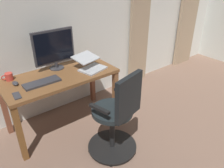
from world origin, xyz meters
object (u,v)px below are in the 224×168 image
computer_monitor (54,48)px  mug_coffee (9,77)px  laptop (90,65)px  desk (60,82)px  computer_mouse (15,83)px  computer_keyboard (42,83)px  cell_phone_face_up (85,61)px  office_chair (117,118)px  cell_phone_by_monitor (17,96)px

computer_monitor → mug_coffee: computer_monitor is taller
laptop → mug_coffee: laptop is taller
desk → computer_mouse: size_ratio=13.43×
desk → computer_keyboard: bearing=17.6°
cell_phone_face_up → office_chair: bearing=65.8°
office_chair → computer_monitor: computer_monitor is taller
desk → mug_coffee: size_ratio=10.66×
mug_coffee → cell_phone_face_up: bearing=176.1°
computer_keyboard → mug_coffee: (0.26, -0.31, 0.03)m
desk → laptop: size_ratio=3.26×
computer_keyboard → cell_phone_face_up: computer_keyboard is taller
mug_coffee → computer_keyboard: bearing=130.2°
office_chair → cell_phone_face_up: office_chair is taller
cell_phone_by_monitor → mug_coffee: 0.41m
office_chair → mug_coffee: bearing=111.9°
desk → mug_coffee: bearing=-24.2°
cell_phone_face_up → laptop: bearing=63.8°
computer_keyboard → desk: bearing=-162.4°
office_chair → cell_phone_by_monitor: 1.04m
computer_keyboard → cell_phone_by_monitor: (0.31, 0.10, -0.01)m
desk → computer_keyboard: size_ratio=3.33×
computer_keyboard → mug_coffee: bearing=-49.8°
laptop → cell_phone_by_monitor: size_ratio=2.86×
office_chair → computer_mouse: 1.17m
cell_phone_by_monitor → laptop: bearing=-169.2°
desk → computer_monitor: size_ratio=2.59×
computer_monitor → computer_keyboard: 0.49m
cell_phone_by_monitor → cell_phone_face_up: bearing=-156.5°
desk → mug_coffee: 0.58m
computer_monitor → computer_keyboard: computer_monitor is taller
computer_mouse → cell_phone_by_monitor: (0.06, 0.25, -0.01)m
desk → mug_coffee: mug_coffee is taller
office_chair → computer_monitor: bearing=85.9°
computer_monitor → laptop: (-0.33, 0.28, -0.21)m
computer_mouse → cell_phone_face_up: (-0.94, -0.09, -0.01)m
cell_phone_face_up → mug_coffee: size_ratio=1.14×
office_chair → mug_coffee: 1.31m
computer_mouse → mug_coffee: (0.02, -0.16, 0.03)m
computer_mouse → cell_phone_by_monitor: bearing=75.5°
computer_monitor → computer_keyboard: size_ratio=1.29×
cell_phone_face_up → computer_keyboard: bearing=7.8°
computer_monitor → computer_keyboard: (0.31, 0.28, -0.26)m
computer_monitor → cell_phone_face_up: bearing=174.4°
mug_coffee → cell_phone_by_monitor: bearing=83.7°
computer_mouse → desk: bearing=171.4°
office_chair → cell_phone_face_up: 1.03m
office_chair → computer_keyboard: office_chair is taller
desk → computer_mouse: bearing=-8.6°
desk → laptop: (-0.39, 0.08, 0.16)m
computer_monitor → mug_coffee: (0.57, -0.03, -0.23)m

